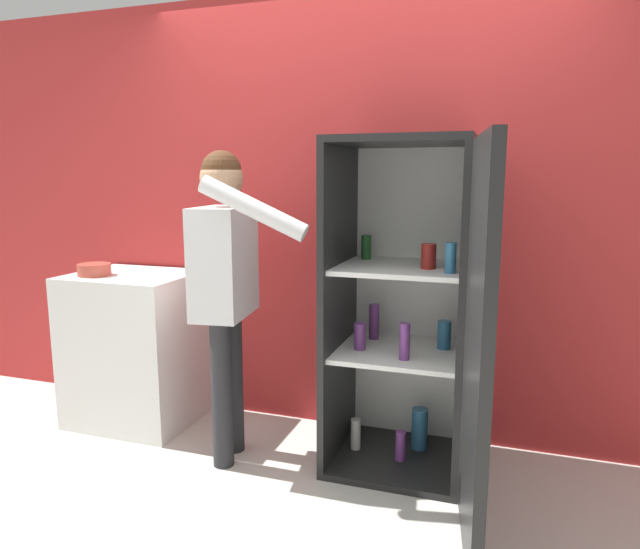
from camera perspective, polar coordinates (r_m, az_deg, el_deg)
ground_plane at (r=2.83m, az=-2.05°, el=-22.49°), size 12.00×12.00×0.00m
wall_back at (r=3.34m, az=3.76°, el=5.69°), size 7.00×0.06×2.55m
refrigerator at (r=2.86m, az=9.63°, el=-3.96°), size 0.84×1.34×1.70m
person at (r=2.98m, az=-9.40°, el=0.58°), size 0.68×0.56×1.64m
counter at (r=3.74m, az=-17.92°, el=-6.97°), size 0.73×0.61×0.93m
bowl at (r=3.65m, az=-21.64°, el=0.46°), size 0.19×0.19×0.07m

